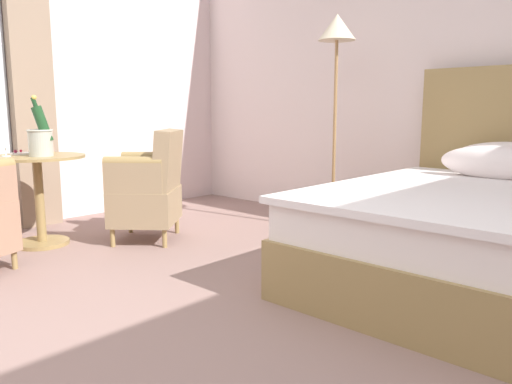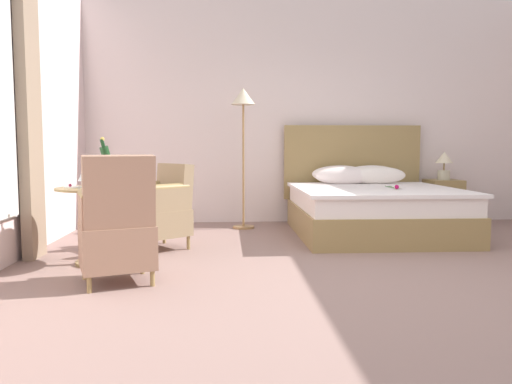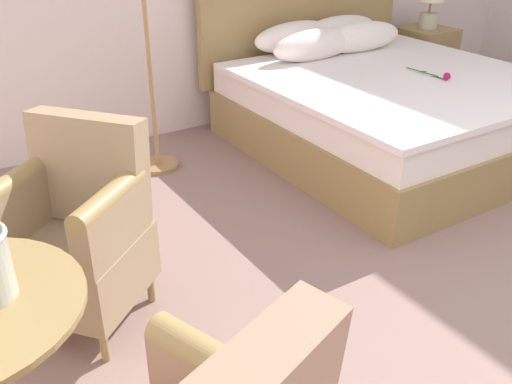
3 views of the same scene
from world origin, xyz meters
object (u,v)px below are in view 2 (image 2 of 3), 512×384
object	(u,v)px
side_table_round	(97,215)
armchair_by_window	(162,208)
bed	(371,205)
snack_plate	(73,187)
bedside_lamp	(444,162)
wine_glass_near_edge	(82,178)
armchair_facing_bed	(117,227)
champagne_bucket	(106,172)
wine_glass_near_bucket	(88,175)
nightstand	(443,202)
floor_lamp_brass	(243,113)

from	to	relation	value
side_table_round	armchair_by_window	bearing A→B (deg)	53.12
bed	snack_plate	bearing A→B (deg)	-154.80
bedside_lamp	wine_glass_near_edge	bearing A→B (deg)	-151.01
armchair_by_window	snack_plate	bearing A→B (deg)	-134.72
armchair_by_window	armchair_facing_bed	size ratio (longest dim) A/B	0.89
bedside_lamp	champagne_bucket	world-z (taller)	champagne_bucket
wine_glass_near_bucket	snack_plate	distance (m)	0.21
wine_glass_near_bucket	armchair_by_window	xyz separation A→B (m)	(0.61, 0.52, -0.37)
bed	champagne_bucket	world-z (taller)	bed
wine_glass_near_bucket	wine_glass_near_edge	size ratio (longest dim) A/B	1.01
snack_plate	armchair_facing_bed	xyz separation A→B (m)	(0.52, -0.67, -0.26)
side_table_round	wine_glass_near_bucket	bearing A→B (deg)	128.08
bed	nightstand	size ratio (longest dim) A/B	3.45
bed	side_table_round	world-z (taller)	bed
nightstand	wine_glass_near_edge	world-z (taller)	wine_glass_near_edge
wine_glass_near_bucket	armchair_facing_bed	world-z (taller)	armchair_facing_bed
wine_glass_near_bucket	armchair_by_window	distance (m)	0.89
nightstand	floor_lamp_brass	xyz separation A→B (m)	(-2.76, -0.21, 1.18)
side_table_round	armchair_by_window	xyz separation A→B (m)	(0.50, 0.67, -0.02)
wine_glass_near_edge	snack_plate	bearing A→B (deg)	127.86
bed	floor_lamp_brass	distance (m)	1.98
armchair_by_window	side_table_round	bearing A→B (deg)	-126.88
champagne_bucket	wine_glass_near_bucket	distance (m)	0.25
wine_glass_near_bucket	snack_plate	size ratio (longest dim) A/B	0.88
bedside_lamp	bed	bearing A→B (deg)	-149.81
bed	armchair_facing_bed	world-z (taller)	bed
bedside_lamp	wine_glass_near_bucket	xyz separation A→B (m)	(-4.26, -2.00, -0.06)
champagne_bucket	wine_glass_near_edge	distance (m)	0.26
bed	nightstand	bearing A→B (deg)	30.19
champagne_bucket	armchair_by_window	world-z (taller)	champagne_bucket
bed	wine_glass_near_bucket	world-z (taller)	bed
floor_lamp_brass	champagne_bucket	world-z (taller)	floor_lamp_brass
bedside_lamp	armchair_by_window	distance (m)	3.96
bed	nightstand	xyz separation A→B (m)	(1.22, 0.71, -0.04)
wine_glass_near_bucket	floor_lamp_brass	bearing A→B (deg)	50.06
nightstand	wine_glass_near_edge	bearing A→B (deg)	-151.01
floor_lamp_brass	wine_glass_near_bucket	bearing A→B (deg)	-129.94
bed	floor_lamp_brass	bearing A→B (deg)	162.05
side_table_round	armchair_by_window	size ratio (longest dim) A/B	0.80
bedside_lamp	armchair_facing_bed	world-z (taller)	bedside_lamp
armchair_by_window	armchair_facing_bed	xyz separation A→B (m)	(-0.17, -1.37, 0.02)
champagne_bucket	armchair_by_window	distance (m)	0.88
wine_glass_near_bucket	wine_glass_near_edge	distance (m)	0.34
bedside_lamp	armchair_facing_bed	bearing A→B (deg)	-143.29
floor_lamp_brass	side_table_round	bearing A→B (deg)	-125.66
champagne_bucket	snack_plate	world-z (taller)	champagne_bucket
nightstand	floor_lamp_brass	size ratio (longest dim) A/B	0.34
nightstand	floor_lamp_brass	world-z (taller)	floor_lamp_brass
bedside_lamp	side_table_round	size ratio (longest dim) A/B	0.55
snack_plate	armchair_by_window	world-z (taller)	armchair_by_window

